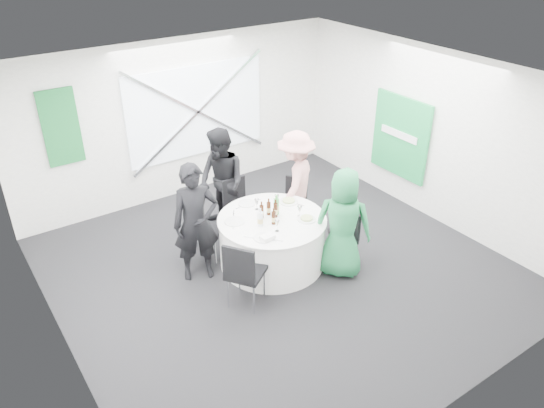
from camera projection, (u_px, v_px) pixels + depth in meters
floor at (280, 269)px, 7.75m from camera, size 6.00×6.00×0.00m
ceiling at (281, 80)px, 6.38m from camera, size 6.00×6.00×0.00m
wall_back at (181, 119)px, 9.22m from camera, size 6.00×0.00×6.00m
wall_front at (468, 305)px, 4.91m from camera, size 6.00×0.00×6.00m
wall_left at (49, 258)px, 5.58m from camera, size 0.00×6.00×6.00m
wall_right at (432, 136)px, 8.55m from camera, size 0.00×6.00×6.00m
window_panel at (197, 111)px, 9.29m from camera, size 2.60×0.03×1.60m
window_brace_a at (198, 112)px, 9.26m from camera, size 2.63×0.05×1.84m
window_brace_b at (198, 112)px, 9.26m from camera, size 2.63×0.05×1.84m
green_banner at (61, 128)px, 8.04m from camera, size 0.55×0.04×1.20m
green_sign at (400, 137)px, 9.05m from camera, size 0.05×1.20×1.40m
banquet_table at (272, 241)px, 7.70m from camera, size 1.56×1.56×0.76m
chair_back at (238, 203)px, 8.38m from camera, size 0.44×0.45×0.92m
chair_back_left at (198, 224)px, 7.72m from camera, size 0.64×0.64×1.00m
chair_back_right at (294, 199)px, 8.59m from camera, size 0.54×0.54×0.84m
chair_front_right at (348, 231)px, 7.71m from camera, size 0.54×0.53×0.86m
chair_front_left at (243, 270)px, 6.74m from camera, size 0.63×0.63×0.99m
person_man_back_left at (196, 223)px, 7.21m from camera, size 0.73×0.60×1.73m
person_man_back at (221, 182)px, 8.29m from camera, size 0.54×0.88×1.73m
person_woman_pink at (295, 181)px, 8.41m from camera, size 1.15×1.03×1.65m
person_woman_green at (343, 224)px, 7.30m from camera, size 0.92×0.93×1.62m
plate_back at (247, 203)px, 7.89m from camera, size 0.26×0.26×0.01m
plate_back_left at (234, 221)px, 7.44m from camera, size 0.28×0.28×0.01m
plate_back_right at (289, 201)px, 7.94m from camera, size 0.29×0.29×0.04m
plate_front_right at (307, 219)px, 7.49m from camera, size 0.26×0.26×0.04m
plate_front_left at (263, 238)px, 7.07m from camera, size 0.26×0.26×0.01m
napkin at (267, 237)px, 7.02m from camera, size 0.19×0.14×0.05m
beer_bottle_a at (262, 212)px, 7.49m from camera, size 0.06×0.06×0.26m
beer_bottle_b at (269, 209)px, 7.58m from camera, size 0.06×0.06×0.26m
beer_bottle_c at (276, 210)px, 7.51m from camera, size 0.06×0.06×0.28m
beer_bottle_d at (274, 218)px, 7.35m from camera, size 0.06×0.06×0.25m
green_water_bottle at (276, 207)px, 7.58m from camera, size 0.08×0.08×0.31m
clear_water_bottle at (260, 219)px, 7.30m from camera, size 0.08×0.08×0.28m
wine_glass_a at (257, 202)px, 7.69m from camera, size 0.07×0.07×0.17m
wine_glass_b at (277, 198)px, 7.80m from camera, size 0.07×0.07×0.17m
wine_glass_c at (300, 209)px, 7.52m from camera, size 0.07×0.07×0.17m
wine_glass_d at (277, 223)px, 7.17m from camera, size 0.07×0.07×0.17m
fork_a at (234, 213)px, 7.65m from camera, size 0.09×0.13×0.01m
knife_a at (233, 226)px, 7.34m from camera, size 0.09×0.14×0.01m
fork_b at (257, 201)px, 7.98m from camera, size 0.15×0.03×0.01m
knife_b at (239, 208)px, 7.79m from camera, size 0.15×0.03×0.01m
fork_c at (299, 205)px, 7.87m from camera, size 0.08×0.14×0.01m
knife_c at (277, 199)px, 8.01m from camera, size 0.09×0.14×0.01m
fork_d at (249, 237)px, 7.09m from camera, size 0.11×0.12×0.01m
knife_d at (278, 241)px, 7.02m from camera, size 0.12×0.12×0.01m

